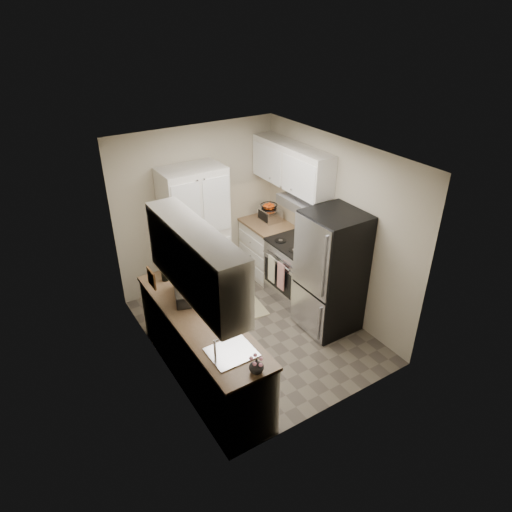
{
  "coord_description": "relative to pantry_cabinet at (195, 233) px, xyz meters",
  "views": [
    {
      "loc": [
        -2.64,
        -4.23,
        4.0
      ],
      "look_at": [
        0.12,
        0.15,
        1.08
      ],
      "focal_mm": 32.0,
      "sensor_mm": 36.0,
      "label": 1
    }
  ],
  "objects": [
    {
      "name": "ground",
      "position": [
        0.2,
        -1.32,
        -1.0
      ],
      "size": [
        3.2,
        3.2,
        0.0
      ],
      "primitive_type": "plane",
      "color": "#665B4C",
      "rests_on": "ground"
    },
    {
      "name": "room_shell",
      "position": [
        0.18,
        -1.32,
        0.63
      ],
      "size": [
        2.64,
        3.24,
        2.52
      ],
      "color": "beige",
      "rests_on": "ground"
    },
    {
      "name": "pantry_cabinet",
      "position": [
        0.0,
        0.0,
        0.0
      ],
      "size": [
        0.9,
        0.55,
        2.0
      ],
      "primitive_type": "cube",
      "color": "silver",
      "rests_on": "ground"
    },
    {
      "name": "base_cabinet_left",
      "position": [
        -0.79,
        -1.75,
        -0.56
      ],
      "size": [
        0.6,
        2.3,
        0.88
      ],
      "primitive_type": "cube",
      "color": "silver",
      "rests_on": "ground"
    },
    {
      "name": "countertop_left",
      "position": [
        -0.79,
        -1.75,
        -0.1
      ],
      "size": [
        0.63,
        2.33,
        0.04
      ],
      "primitive_type": "cube",
      "color": "#846647",
      "rests_on": "base_cabinet_left"
    },
    {
      "name": "base_cabinet_right",
      "position": [
        1.19,
        -0.12,
        -0.56
      ],
      "size": [
        0.6,
        0.8,
        0.88
      ],
      "primitive_type": "cube",
      "color": "silver",
      "rests_on": "ground"
    },
    {
      "name": "countertop_right",
      "position": [
        1.19,
        -0.12,
        -0.1
      ],
      "size": [
        0.63,
        0.83,
        0.04
      ],
      "primitive_type": "cube",
      "color": "#846647",
      "rests_on": "base_cabinet_right"
    },
    {
      "name": "electric_range",
      "position": [
        1.17,
        -0.93,
        -0.52
      ],
      "size": [
        0.71,
        0.78,
        1.13
      ],
      "color": "#B7B7BC",
      "rests_on": "ground"
    },
    {
      "name": "refrigerator",
      "position": [
        1.14,
        -1.73,
        -0.15
      ],
      "size": [
        0.7,
        0.72,
        1.7
      ],
      "primitive_type": "cube",
      "color": "#B7B7BC",
      "rests_on": "ground"
    },
    {
      "name": "microwave",
      "position": [
        -0.71,
        -1.34,
        0.07
      ],
      "size": [
        0.51,
        0.62,
        0.29
      ],
      "primitive_type": "imported",
      "rotation": [
        0.0,
        0.0,
        1.24
      ],
      "color": "#B6B7BB",
      "rests_on": "countertop_left"
    },
    {
      "name": "wine_bottle",
      "position": [
        -0.83,
        -0.84,
        0.09
      ],
      "size": [
        0.09,
        0.09,
        0.34
      ],
      "primitive_type": "cylinder",
      "color": "black",
      "rests_on": "countertop_left"
    },
    {
      "name": "flower_vase",
      "position": [
        -0.72,
        -2.82,
        -0.01
      ],
      "size": [
        0.15,
        0.15,
        0.15
      ],
      "primitive_type": "imported",
      "rotation": [
        0.0,
        0.0,
        -0.04
      ],
      "color": "silver",
      "rests_on": "countertop_left"
    },
    {
      "name": "cutting_board",
      "position": [
        -0.72,
        -0.66,
        0.08
      ],
      "size": [
        0.12,
        0.25,
        0.32
      ],
      "primitive_type": "cube",
      "rotation": [
        0.0,
        0.0,
        -0.39
      ],
      "color": "#428034",
      "rests_on": "countertop_left"
    },
    {
      "name": "toaster_oven",
      "position": [
        1.28,
        -0.06,
        0.02
      ],
      "size": [
        0.27,
        0.34,
        0.2
      ],
      "primitive_type": "cube",
      "rotation": [
        0.0,
        0.0,
        -0.01
      ],
      "color": "#BCBBC1",
      "rests_on": "countertop_right"
    },
    {
      "name": "fruit_basket",
      "position": [
        1.26,
        -0.05,
        0.17
      ],
      "size": [
        0.34,
        0.34,
        0.11
      ],
      "primitive_type": null,
      "rotation": [
        0.0,
        0.0,
        -0.35
      ],
      "color": "#FB5511",
      "rests_on": "toaster_oven"
    },
    {
      "name": "kitchen_mat",
      "position": [
        0.36,
        -0.65,
        -0.99
      ],
      "size": [
        0.66,
        0.95,
        0.01
      ],
      "primitive_type": "cube",
      "rotation": [
        0.0,
        0.0,
        -0.11
      ],
      "color": "#C5B988",
      "rests_on": "ground"
    }
  ]
}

